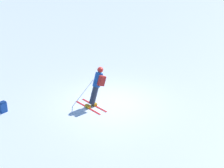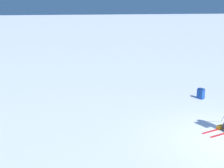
# 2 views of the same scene
# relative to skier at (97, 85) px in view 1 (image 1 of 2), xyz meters

# --- Properties ---
(ground_plane) EXTENTS (300.00, 300.00, 0.00)m
(ground_plane) POSITION_rel_skier_xyz_m (-0.55, 0.06, -0.99)
(ground_plane) COLOR white
(skier) EXTENTS (1.51, 1.80, 1.81)m
(skier) POSITION_rel_skier_xyz_m (0.00, 0.00, 0.00)
(skier) COLOR red
(skier) RESTS_ON ground
(spare_backpack) EXTENTS (0.36, 0.32, 0.50)m
(spare_backpack) POSITION_rel_skier_xyz_m (3.97, -1.18, -0.75)
(spare_backpack) COLOR #194293
(spare_backpack) RESTS_ON ground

